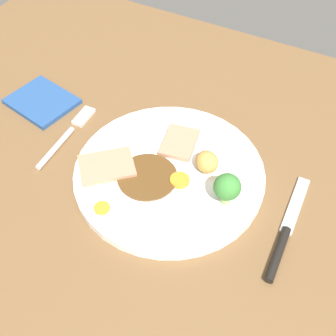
{
  "coord_description": "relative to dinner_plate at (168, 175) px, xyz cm",
  "views": [
    {
      "loc": [
        16.58,
        -37.49,
        54.94
      ],
      "look_at": [
        -2.98,
        -0.4,
        6.0
      ],
      "focal_mm": 46.86,
      "sensor_mm": 36.0,
      "label": 1
    }
  ],
  "objects": [
    {
      "name": "meat_slice_under",
      "position": [
        -8.51,
        -3.51,
        1.1
      ],
      "size": [
        9.92,
        9.75,
        0.8
      ],
      "primitive_type": "cube",
      "rotation": [
        0.0,
        0.0,
        0.73
      ],
      "color": "tan",
      "rests_on": "dinner_plate"
    },
    {
      "name": "gravy_pool",
      "position": [
        -2.25,
        -2.28,
        0.85
      ],
      "size": [
        8.95,
        8.95,
        0.3
      ],
      "primitive_type": "cylinder",
      "color": "#563819",
      "rests_on": "dinner_plate"
    },
    {
      "name": "broccoli_floret",
      "position": [
        9.6,
        -0.98,
        3.85
      ],
      "size": [
        3.83,
        3.83,
        5.22
      ],
      "color": "#8CB766",
      "rests_on": "dinner_plate"
    },
    {
      "name": "fork",
      "position": [
        -18.79,
        0.29,
        -0.31
      ],
      "size": [
        2.2,
        15.3,
        0.9
      ],
      "rotation": [
        0.0,
        0.0,
        1.62
      ],
      "color": "silver",
      "rests_on": "dining_table"
    },
    {
      "name": "meat_slice_main",
      "position": [
        -1.1,
        5.96,
        1.1
      ],
      "size": [
        6.16,
        7.59,
        0.8
      ],
      "primitive_type": "cube",
      "rotation": [
        0.0,
        0.0,
        4.9
      ],
      "color": "tan",
      "rests_on": "dinner_plate"
    },
    {
      "name": "dinner_plate",
      "position": [
        0.0,
        0.0,
        0.0
      ],
      "size": [
        28.6,
        28.6,
        1.4
      ],
      "primitive_type": "cylinder",
      "color": "white",
      "rests_on": "dining_table"
    },
    {
      "name": "folded_napkin",
      "position": [
        -27.68,
        4.82,
        -0.3
      ],
      "size": [
        12.52,
        10.95,
        0.8
      ],
      "primitive_type": "cube",
      "rotation": [
        0.0,
        0.0,
        -0.19
      ],
      "color": "navy",
      "rests_on": "dining_table"
    },
    {
      "name": "carrot_coin_front",
      "position": [
        2.33,
        -0.75,
        0.99
      ],
      "size": [
        2.9,
        2.9,
        0.59
      ],
      "primitive_type": "cylinder",
      "color": "orange",
      "rests_on": "dinner_plate"
    },
    {
      "name": "dining_table",
      "position": [
        2.98,
        0.4,
        -2.5
      ],
      "size": [
        120.0,
        84.0,
        3.6
      ],
      "primitive_type": "cube",
      "color": "brown",
      "rests_on": "ground"
    },
    {
      "name": "knife",
      "position": [
        18.76,
        -1.69,
        -0.25
      ],
      "size": [
        2.17,
        18.54,
        1.2
      ],
      "rotation": [
        0.0,
        0.0,
        1.61
      ],
      "color": "black",
      "rests_on": "dining_table"
    },
    {
      "name": "carrot_coin_back",
      "position": [
        -5.03,
        -10.14,
        0.9
      ],
      "size": [
        2.26,
        2.26,
        0.41
      ],
      "primitive_type": "cylinder",
      "color": "orange",
      "rests_on": "dinner_plate"
    },
    {
      "name": "roast_potato_left",
      "position": [
        4.76,
        3.22,
        2.37
      ],
      "size": [
        4.73,
        4.58,
        3.33
      ],
      "primitive_type": "ellipsoid",
      "rotation": [
        0.0,
        0.0,
        5.81
      ],
      "color": "#BC8C42",
      "rests_on": "dinner_plate"
    }
  ]
}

